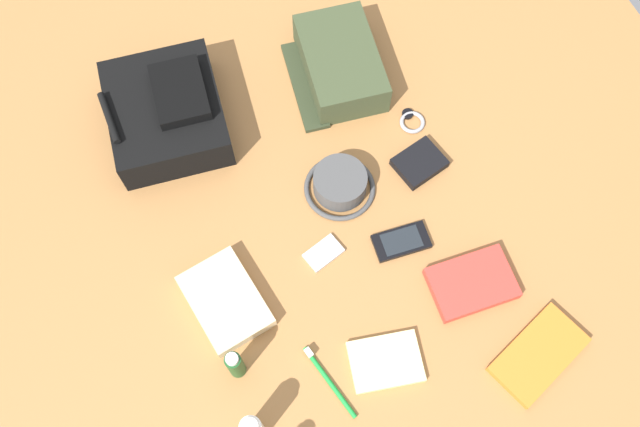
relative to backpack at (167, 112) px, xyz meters
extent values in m
cube|color=#A06C3A|center=(-0.38, -0.24, -0.07)|extent=(2.64, 2.02, 0.02)
cube|color=black|center=(0.00, 0.00, 0.00)|extent=(0.33, 0.30, 0.10)
cube|color=black|center=(0.00, -0.04, 0.06)|extent=(0.18, 0.14, 0.03)
cylinder|color=black|center=(0.00, 0.13, 0.06)|extent=(0.14, 0.02, 0.02)
cube|color=#384228|center=(-0.03, -0.44, -0.01)|extent=(0.30, 0.21, 0.09)
cube|color=#2C3520|center=(-0.03, -0.34, -0.05)|extent=(0.27, 0.10, 0.01)
cylinder|color=#454545|center=(-0.32, -0.31, -0.02)|extent=(0.12, 0.12, 0.05)
torus|color=#454545|center=(-0.32, -0.31, -0.05)|extent=(0.17, 0.17, 0.01)
cylinder|color=white|center=(-0.76, 0.07, 0.07)|extent=(0.03, 0.03, 0.01)
cylinder|color=#19471E|center=(-0.63, 0.06, 0.00)|extent=(0.03, 0.03, 0.11)
cylinder|color=silver|center=(-0.63, 0.06, 0.06)|extent=(0.03, 0.03, 0.01)
cube|color=orange|center=(-0.85, -0.54, -0.05)|extent=(0.18, 0.23, 0.02)
cube|color=white|center=(-0.85, -0.54, -0.05)|extent=(0.17, 0.22, 0.01)
cube|color=red|center=(-0.65, -0.48, -0.04)|extent=(0.14, 0.19, 0.03)
cube|color=white|center=(-0.65, -0.48, -0.04)|extent=(0.13, 0.18, 0.02)
cube|color=black|center=(-0.50, -0.38, -0.05)|extent=(0.08, 0.13, 0.01)
cube|color=black|center=(-0.50, -0.38, -0.04)|extent=(0.06, 0.09, 0.00)
cube|color=#B7B7BC|center=(-0.46, -0.21, -0.05)|extent=(0.07, 0.09, 0.01)
cylinder|color=silver|center=(-0.46, -0.22, -0.04)|extent=(0.03, 0.03, 0.00)
torus|color=#99999E|center=(-0.23, -0.54, -0.05)|extent=(0.06, 0.06, 0.01)
cylinder|color=black|center=(-0.20, -0.54, -0.05)|extent=(0.03, 0.03, 0.01)
cylinder|color=#198C33|center=(-0.72, -0.11, -0.05)|extent=(0.18, 0.05, 0.01)
cube|color=white|center=(-0.65, -0.09, -0.04)|extent=(0.02, 0.02, 0.01)
cube|color=black|center=(-0.34, -0.51, -0.04)|extent=(0.11, 0.13, 0.02)
cube|color=beige|center=(-0.73, -0.24, -0.05)|extent=(0.14, 0.17, 0.02)
cube|color=beige|center=(-0.48, 0.03, -0.04)|extent=(0.22, 0.17, 0.04)
camera|label=1|loc=(-0.93, 0.00, 1.41)|focal=38.65mm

